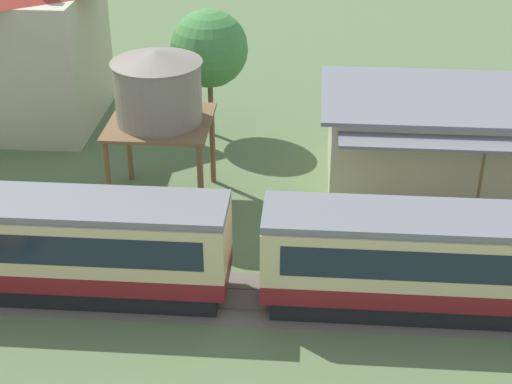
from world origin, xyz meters
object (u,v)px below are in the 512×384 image
at_px(water_tower, 158,90).
at_px(yard_tree_0, 209,49).
at_px(passenger_train, 252,250).
at_px(station_building, 463,138).

relative_size(water_tower, yard_tree_0, 1.05).
bearing_deg(water_tower, yard_tree_0, 80.64).
relative_size(passenger_train, yard_tree_0, 10.82).
distance_m(water_tower, yard_tree_0, 8.11).
height_order(station_building, yard_tree_0, yard_tree_0).
bearing_deg(station_building, passenger_train, -131.08).
xyz_separation_m(passenger_train, water_tower, (-4.99, 7.84, 3.44)).
distance_m(passenger_train, yard_tree_0, 16.47).
distance_m(passenger_train, station_building, 14.99).
xyz_separation_m(station_building, yard_tree_0, (-13.52, 4.52, 2.85)).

